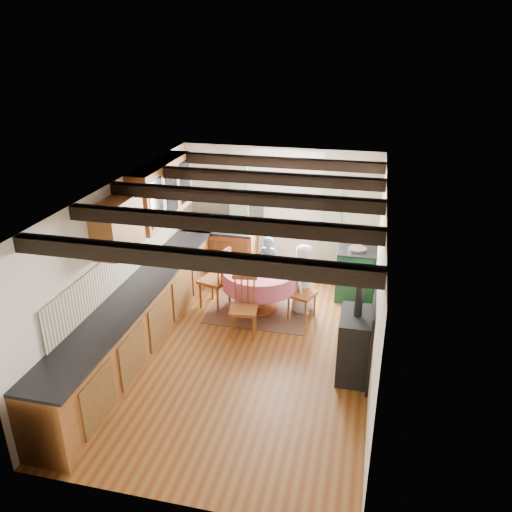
% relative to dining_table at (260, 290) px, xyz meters
% --- Properties ---
extents(floor, '(3.60, 5.50, 0.00)m').
position_rel_dining_table_xyz_m(floor, '(0.03, -1.20, -0.37)').
color(floor, brown).
rests_on(floor, ground).
extents(ceiling, '(3.60, 5.50, 0.00)m').
position_rel_dining_table_xyz_m(ceiling, '(0.03, -1.20, 2.03)').
color(ceiling, white).
rests_on(ceiling, ground).
extents(wall_back, '(3.60, 0.00, 2.40)m').
position_rel_dining_table_xyz_m(wall_back, '(0.03, 1.55, 0.83)').
color(wall_back, silver).
rests_on(wall_back, ground).
extents(wall_front, '(3.60, 0.00, 2.40)m').
position_rel_dining_table_xyz_m(wall_front, '(0.03, -3.95, 0.83)').
color(wall_front, silver).
rests_on(wall_front, ground).
extents(wall_left, '(0.00, 5.50, 2.40)m').
position_rel_dining_table_xyz_m(wall_left, '(-1.77, -1.20, 0.83)').
color(wall_left, silver).
rests_on(wall_left, ground).
extents(wall_right, '(0.00, 5.50, 2.40)m').
position_rel_dining_table_xyz_m(wall_right, '(1.83, -1.20, 0.83)').
color(wall_right, silver).
rests_on(wall_right, ground).
extents(beam_a, '(3.60, 0.16, 0.16)m').
position_rel_dining_table_xyz_m(beam_a, '(0.03, -3.20, 1.94)').
color(beam_a, black).
rests_on(beam_a, ceiling).
extents(beam_b, '(3.60, 0.16, 0.16)m').
position_rel_dining_table_xyz_m(beam_b, '(0.03, -2.20, 1.94)').
color(beam_b, black).
rests_on(beam_b, ceiling).
extents(beam_c, '(3.60, 0.16, 0.16)m').
position_rel_dining_table_xyz_m(beam_c, '(0.03, -1.20, 1.94)').
color(beam_c, black).
rests_on(beam_c, ceiling).
extents(beam_d, '(3.60, 0.16, 0.16)m').
position_rel_dining_table_xyz_m(beam_d, '(0.03, -0.20, 1.94)').
color(beam_d, black).
rests_on(beam_d, ceiling).
extents(beam_e, '(3.60, 0.16, 0.16)m').
position_rel_dining_table_xyz_m(beam_e, '(0.03, 0.80, 1.94)').
color(beam_e, black).
rests_on(beam_e, ceiling).
extents(splash_left, '(0.02, 4.50, 0.55)m').
position_rel_dining_table_xyz_m(splash_left, '(-1.75, -0.90, 0.83)').
color(splash_left, beige).
rests_on(splash_left, wall_left).
extents(splash_back, '(1.40, 0.02, 0.55)m').
position_rel_dining_table_xyz_m(splash_back, '(-0.97, 1.53, 0.83)').
color(splash_back, beige).
rests_on(splash_back, wall_back).
extents(base_cabinet_left, '(0.60, 5.30, 0.88)m').
position_rel_dining_table_xyz_m(base_cabinet_left, '(-1.47, -1.20, 0.07)').
color(base_cabinet_left, brown).
rests_on(base_cabinet_left, floor).
extents(base_cabinet_back, '(1.30, 0.60, 0.88)m').
position_rel_dining_table_xyz_m(base_cabinet_back, '(-1.02, 1.25, 0.07)').
color(base_cabinet_back, brown).
rests_on(base_cabinet_back, floor).
extents(worktop_left, '(0.64, 5.30, 0.04)m').
position_rel_dining_table_xyz_m(worktop_left, '(-1.45, -1.20, 0.53)').
color(worktop_left, black).
rests_on(worktop_left, base_cabinet_left).
extents(worktop_back, '(1.30, 0.64, 0.04)m').
position_rel_dining_table_xyz_m(worktop_back, '(-1.02, 1.23, 0.53)').
color(worktop_back, black).
rests_on(worktop_back, base_cabinet_back).
extents(wall_cabinet_glass, '(0.34, 1.80, 0.90)m').
position_rel_dining_table_xyz_m(wall_cabinet_glass, '(-1.60, -0.00, 1.58)').
color(wall_cabinet_glass, brown).
rests_on(wall_cabinet_glass, wall_left).
extents(wall_cabinet_solid, '(0.34, 0.90, 0.70)m').
position_rel_dining_table_xyz_m(wall_cabinet_solid, '(-1.60, -1.50, 1.53)').
color(wall_cabinet_solid, brown).
rests_on(wall_cabinet_solid, wall_left).
extents(window_frame, '(1.34, 0.03, 1.54)m').
position_rel_dining_table_xyz_m(window_frame, '(0.13, 1.53, 1.23)').
color(window_frame, white).
rests_on(window_frame, wall_back).
extents(window_pane, '(1.20, 0.01, 1.40)m').
position_rel_dining_table_xyz_m(window_pane, '(0.13, 1.54, 1.23)').
color(window_pane, white).
rests_on(window_pane, wall_back).
extents(curtain_left, '(0.35, 0.10, 2.10)m').
position_rel_dining_table_xyz_m(curtain_left, '(-0.72, 1.45, 0.73)').
color(curtain_left, '#91B07F').
rests_on(curtain_left, wall_back).
extents(curtain_right, '(0.35, 0.10, 2.10)m').
position_rel_dining_table_xyz_m(curtain_right, '(0.98, 1.45, 0.73)').
color(curtain_right, '#91B07F').
rests_on(curtain_right, wall_back).
extents(curtain_rod, '(2.00, 0.03, 0.03)m').
position_rel_dining_table_xyz_m(curtain_rod, '(0.13, 1.45, 1.83)').
color(curtain_rod, black).
rests_on(curtain_rod, wall_back).
extents(wall_picture, '(0.04, 0.50, 0.60)m').
position_rel_dining_table_xyz_m(wall_picture, '(1.80, 1.10, 1.33)').
color(wall_picture, gold).
rests_on(wall_picture, wall_right).
extents(wall_plate, '(0.30, 0.02, 0.30)m').
position_rel_dining_table_xyz_m(wall_plate, '(1.08, 1.52, 1.33)').
color(wall_plate, silver).
rests_on(wall_plate, wall_back).
extents(rug, '(1.66, 1.29, 0.01)m').
position_rel_dining_table_xyz_m(rug, '(0.00, 0.00, -0.36)').
color(rug, '#533428').
rests_on(rug, floor).
extents(dining_table, '(1.22, 1.22, 0.74)m').
position_rel_dining_table_xyz_m(dining_table, '(0.00, 0.00, 0.00)').
color(dining_table, '#B35359').
rests_on(dining_table, floor).
extents(chair_near, '(0.45, 0.47, 0.93)m').
position_rel_dining_table_xyz_m(chair_near, '(-0.07, -0.80, 0.10)').
color(chair_near, brown).
rests_on(chair_near, floor).
extents(chair_left, '(0.57, 0.56, 1.04)m').
position_rel_dining_table_xyz_m(chair_left, '(-0.77, -0.04, 0.15)').
color(chair_left, brown).
rests_on(chair_left, floor).
extents(chair_right, '(0.53, 0.52, 0.93)m').
position_rel_dining_table_xyz_m(chair_right, '(0.71, -0.10, 0.10)').
color(chair_right, brown).
rests_on(chair_right, floor).
extents(aga_range, '(0.64, 0.99, 0.91)m').
position_rel_dining_table_xyz_m(aga_range, '(1.50, 1.00, 0.09)').
color(aga_range, '#0D3821').
rests_on(aga_range, floor).
extents(cast_iron_stove, '(0.43, 0.71, 1.42)m').
position_rel_dining_table_xyz_m(cast_iron_stove, '(1.61, -1.43, 0.34)').
color(cast_iron_stove, black).
rests_on(cast_iron_stove, floor).
extents(child_far, '(0.41, 0.29, 1.05)m').
position_rel_dining_table_xyz_m(child_far, '(-0.01, 0.68, 0.16)').
color(child_far, '#3D5B6C').
rests_on(child_far, floor).
extents(child_right, '(0.47, 0.63, 1.17)m').
position_rel_dining_table_xyz_m(child_right, '(0.69, 0.14, 0.22)').
color(child_right, silver).
rests_on(child_right, floor).
extents(bowl_a, '(0.27, 0.27, 0.05)m').
position_rel_dining_table_xyz_m(bowl_a, '(-0.01, -0.01, 0.40)').
color(bowl_a, silver).
rests_on(bowl_a, dining_table).
extents(bowl_b, '(0.23, 0.23, 0.06)m').
position_rel_dining_table_xyz_m(bowl_b, '(-0.25, -0.14, 0.40)').
color(bowl_b, silver).
rests_on(bowl_b, dining_table).
extents(cup, '(0.15, 0.15, 0.10)m').
position_rel_dining_table_xyz_m(cup, '(-0.02, -0.15, 0.42)').
color(cup, silver).
rests_on(cup, dining_table).
extents(canister_tall, '(0.15, 0.15, 0.25)m').
position_rel_dining_table_xyz_m(canister_tall, '(-1.30, 1.25, 0.68)').
color(canister_tall, '#262628').
rests_on(canister_tall, worktop_back).
extents(canister_wide, '(0.19, 0.19, 0.21)m').
position_rel_dining_table_xyz_m(canister_wide, '(-0.98, 1.24, 0.66)').
color(canister_wide, '#262628').
rests_on(canister_wide, worktop_back).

